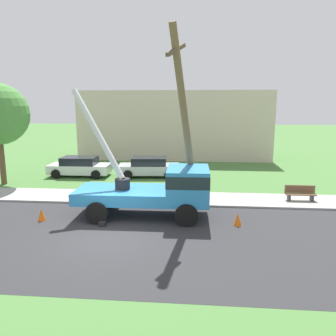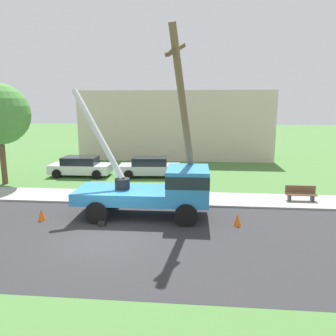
{
  "view_description": "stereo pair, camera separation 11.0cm",
  "coord_description": "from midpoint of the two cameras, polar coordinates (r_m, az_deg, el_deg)",
  "views": [
    {
      "loc": [
        3.47,
        -12.26,
        5.29
      ],
      "look_at": [
        2.07,
        3.87,
        2.1
      ],
      "focal_mm": 35.46,
      "sensor_mm": 36.0,
      "label": 1
    },
    {
      "loc": [
        3.58,
        -12.25,
        5.29
      ],
      "look_at": [
        2.07,
        3.87,
        2.1
      ],
      "focal_mm": 35.46,
      "sensor_mm": 36.0,
      "label": 2
    }
  ],
  "objects": [
    {
      "name": "traffic_cone_ahead",
      "position": [
        14.98,
        11.68,
        -8.64
      ],
      "size": [
        0.36,
        0.36,
        0.56
      ],
      "primitive_type": "cone",
      "color": "orange",
      "rests_on": "ground"
    },
    {
      "name": "leaning_utility_pole",
      "position": [
        15.39,
        2.8,
        7.75
      ],
      "size": [
        1.5,
        3.58,
        8.57
      ],
      "color": "brown",
      "rests_on": "ground"
    },
    {
      "name": "park_bench",
      "position": [
        19.33,
        21.63,
        -4.13
      ],
      "size": [
        1.6,
        0.45,
        0.9
      ],
      "color": "brown",
      "rests_on": "ground"
    },
    {
      "name": "utility_truck",
      "position": [
        15.53,
        -1.55,
        -3.34
      ],
      "size": [
        6.79,
        3.2,
        5.98
      ],
      "color": "#2D84C6",
      "rests_on": "ground"
    },
    {
      "name": "road_asphalt",
      "position": [
        13.8,
        -10.43,
        -11.57
      ],
      "size": [
        80.0,
        8.51,
        0.01
      ],
      "primitive_type": "cube",
      "color": "#2B2B2D",
      "rests_on": "ground"
    },
    {
      "name": "sidewalk_strip",
      "position": [
        18.89,
        -6.0,
        -5.03
      ],
      "size": [
        80.0,
        2.58,
        0.1
      ],
      "primitive_type": "cube",
      "color": "#9E9E99",
      "rests_on": "ground"
    },
    {
      "name": "parked_sedan_silver",
      "position": [
        24.17,
        -3.4,
        0.2
      ],
      "size": [
        4.53,
        2.26,
        1.42
      ],
      "color": "#B7B7BF",
      "rests_on": "ground"
    },
    {
      "name": "ground_plane",
      "position": [
        25.07,
        -3.22,
        -1.06
      ],
      "size": [
        120.0,
        120.0,
        0.0
      ],
      "primitive_type": "plane",
      "color": "#477538"
    },
    {
      "name": "traffic_cone_behind",
      "position": [
        16.34,
        -21.1,
        -7.49
      ],
      "size": [
        0.36,
        0.36,
        0.56
      ],
      "primitive_type": "cone",
      "color": "orange",
      "rests_on": "ground"
    },
    {
      "name": "parked_sedan_white",
      "position": [
        25.14,
        -15.06,
        0.26
      ],
      "size": [
        4.42,
        2.05,
        1.42
      ],
      "color": "silver",
      "rests_on": "ground"
    },
    {
      "name": "lowrise_building_backdrop",
      "position": [
        33.12,
        1.16,
        7.52
      ],
      "size": [
        18.0,
        6.0,
        6.4
      ],
      "primitive_type": "cube",
      "color": "beige",
      "rests_on": "ground"
    }
  ]
}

